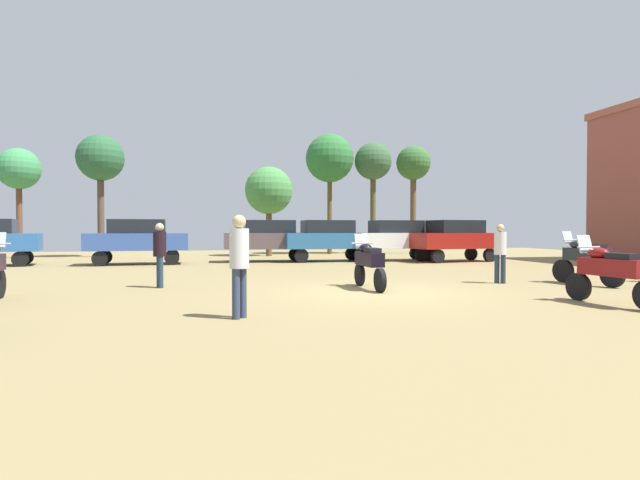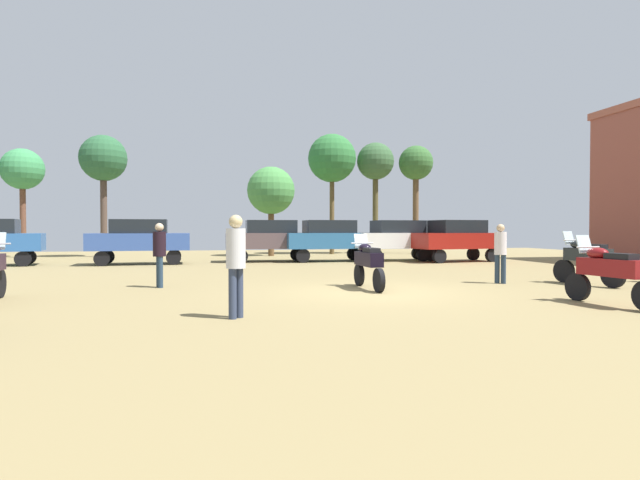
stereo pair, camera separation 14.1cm
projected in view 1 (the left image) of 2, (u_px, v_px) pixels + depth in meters
ground_plane at (373, 292)px, 12.58m from camera, size 44.00×52.00×0.02m
motorcycle_1 at (610, 271)px, 10.27m from camera, size 0.65×2.22×1.44m
motorcycle_4 at (369, 262)px, 13.16m from camera, size 0.62×2.18×1.44m
motorcycle_7 at (586, 259)px, 14.10m from camera, size 0.73×2.19×1.51m
car_1 at (138, 238)px, 22.23m from camera, size 4.40×2.06×2.00m
car_2 at (396, 237)px, 24.92m from camera, size 4.42×2.10×2.00m
car_3 at (328, 237)px, 24.37m from camera, size 4.36×1.95×2.00m
car_5 at (455, 237)px, 24.23m from camera, size 4.51×2.38×2.00m
car_6 at (269, 237)px, 24.19m from camera, size 4.31×1.82×2.00m
person_1 at (500, 249)px, 14.45m from camera, size 0.48×0.48×1.71m
person_2 at (239, 258)px, 8.75m from camera, size 0.48×0.48×1.82m
person_3 at (160, 250)px, 13.37m from camera, size 0.43×0.43×1.73m
tree_1 at (413, 166)px, 32.38m from camera, size 2.21×2.21×6.96m
tree_2 at (269, 191)px, 29.32m from camera, size 2.79×2.79×5.24m
tree_3 at (100, 160)px, 28.07m from camera, size 2.57×2.57×6.86m
tree_4 at (330, 159)px, 31.51m from camera, size 3.03×3.03×7.55m
tree_6 at (19, 170)px, 27.58m from camera, size 2.26×2.26×6.03m
tree_8 at (373, 164)px, 32.04m from camera, size 2.36×2.36×7.10m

